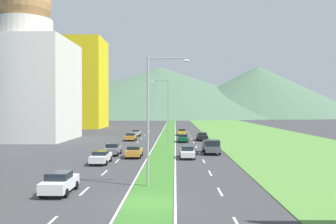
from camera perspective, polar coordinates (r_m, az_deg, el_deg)
ground_plane at (r=24.93m, az=-3.02°, el=-13.96°), size 600.00×600.00×0.00m
grass_median at (r=84.31m, az=-0.06°, el=-3.59°), size 3.20×240.00×0.06m
grass_verge_right at (r=86.37m, az=13.76°, el=-3.51°), size 24.00×240.00×0.06m
lane_dash_left_2 at (r=21.81m, az=-17.95°, el=-16.12°), size 0.16×2.80×0.01m
lane_dash_left_3 at (r=29.09m, az=-12.79°, el=-11.83°), size 0.16×2.80×0.01m
lane_dash_left_4 at (r=36.61m, az=-9.80°, el=-9.23°), size 0.16×2.80×0.01m
lane_dash_left_5 at (r=44.23m, az=-7.85°, el=-7.51°), size 0.16×2.80×0.01m
lane_dash_left_6 at (r=51.92m, az=-6.50°, el=-6.29°), size 0.16×2.80×0.01m
lane_dash_left_7 at (r=59.64m, az=-5.49°, el=-5.39°), size 0.16×2.80×0.01m
lane_dash_left_8 at (r=67.40m, az=-4.72°, el=-4.69°), size 0.16×2.80×0.01m
lane_dash_left_9 at (r=75.17m, az=-4.11°, el=-4.13°), size 0.16×2.80×0.01m
lane_dash_left_10 at (r=82.95m, az=-3.61°, el=-3.68°), size 0.16×2.80×0.01m
lane_dash_left_11 at (r=90.74m, az=-3.20°, el=-3.31°), size 0.16×2.80×0.01m
lane_dash_left_12 at (r=98.54m, az=-2.86°, el=-2.99°), size 0.16×2.80×0.01m
lane_dash_right_3 at (r=28.47m, az=8.04°, el=-12.10°), size 0.16×2.80×0.01m
lane_dash_right_4 at (r=36.11m, az=6.53°, el=-9.36°), size 0.16×2.80×0.01m
lane_dash_right_5 at (r=43.82m, az=5.55°, el=-7.58°), size 0.16×2.80×0.01m
lane_dash_right_6 at (r=51.57m, az=4.88°, el=-6.34°), size 0.16×2.80×0.01m
lane_dash_right_7 at (r=59.34m, az=4.38°, el=-5.42°), size 0.16×2.80×0.01m
lane_dash_right_8 at (r=67.13m, az=4.00°, el=-4.71°), size 0.16×2.80×0.01m
lane_dash_right_9 at (r=74.93m, az=3.70°, el=-4.15°), size 0.16×2.80×0.01m
lane_dash_right_10 at (r=82.73m, az=3.46°, el=-3.69°), size 0.16×2.80×0.01m
lane_dash_right_11 at (r=90.54m, az=3.26°, el=-3.32°), size 0.16×2.80×0.01m
lane_dash_right_12 at (r=98.36m, az=3.09°, el=-3.00°), size 0.16×2.80×0.01m
edge_line_median_left at (r=84.36m, az=-1.25°, el=-3.61°), size 0.16×240.00×0.01m
edge_line_median_right at (r=84.29m, az=1.13°, el=-3.61°), size 0.16×240.00×0.01m
domed_building at (r=77.71m, az=-21.22°, el=5.37°), size 17.81×17.81×31.62m
midrise_colored at (r=119.20m, az=-13.65°, el=4.28°), size 15.96×15.96×27.69m
hill_far_left at (r=288.70m, az=-18.41°, el=3.75°), size 125.05×125.05×43.93m
hill_far_center at (r=294.12m, az=-1.25°, el=3.19°), size 230.71×230.71×38.50m
hill_far_right at (r=274.84m, az=13.76°, el=3.13°), size 143.27×143.27×36.41m
street_lamp_near at (r=29.27m, az=-2.45°, el=-0.03°), size 3.39×0.37×10.34m
street_lamp_mid at (r=58.36m, az=-0.21°, el=0.50°), size 2.96×0.28×10.80m
car_0 at (r=47.05m, az=-5.26°, el=-6.09°), size 1.95×4.17×1.46m
car_1 at (r=84.50m, az=2.16°, el=-3.09°), size 2.00×4.70×1.47m
car_2 at (r=46.25m, az=3.00°, el=-6.20°), size 1.87×4.34×1.52m
car_3 at (r=82.30m, az=-4.94°, el=-3.21°), size 1.86×4.22×1.40m
car_4 at (r=71.36m, az=5.30°, el=-3.76°), size 2.02×4.69×1.55m
car_5 at (r=49.83m, az=-8.53°, el=-5.68°), size 1.88×4.50×1.56m
car_6 at (r=28.66m, az=-16.42°, el=-10.39°), size 1.95×4.28×1.60m
car_7 at (r=71.02m, az=-5.77°, el=-3.81°), size 1.98×4.32×1.47m
car_8 at (r=67.98m, az=2.32°, el=-4.02°), size 1.90×4.76×1.44m
car_9 at (r=42.43m, az=-10.33°, el=-6.84°), size 1.91×4.69×1.46m
pickup_truck_0 at (r=50.84m, az=6.73°, el=-5.33°), size 2.18×5.40×2.00m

